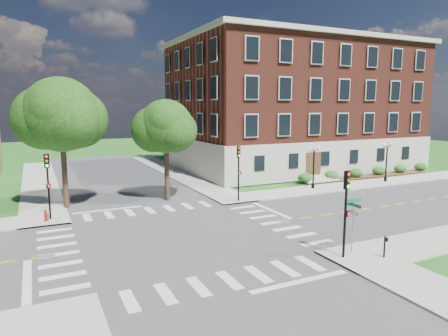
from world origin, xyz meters
name	(u,v)px	position (x,y,z in m)	size (l,w,h in m)	color
ground	(180,237)	(0.00, 0.00, 0.00)	(160.00, 160.00, 0.00)	#1F5919
road_ew	(180,237)	(0.00, 0.00, 0.01)	(90.00, 12.00, 0.01)	#3D3D3F
road_ns	(180,237)	(0.00, 0.00, 0.01)	(12.00, 90.00, 0.01)	#3D3D3F
sidewalk_ne	(262,178)	(15.38, 15.38, 0.06)	(34.00, 34.00, 0.12)	#9E9B93
crosswalk_east	(274,223)	(7.20, 0.00, 0.00)	(2.20, 10.20, 0.02)	silver
stop_bar_east	(271,210)	(8.80, 3.00, 0.00)	(0.40, 5.50, 0.00)	silver
main_building	(292,106)	(24.00, 21.99, 8.34)	(30.60, 22.40, 16.50)	#BAB8A4
shrub_row	(367,177)	(27.00, 10.80, 0.00)	(18.00, 2.00, 1.30)	#1B4F1A
tree_c	(61,115)	(-5.97, 10.73, 7.61)	(5.91, 5.91, 10.47)	black
tree_d	(166,127)	(2.32, 9.83, 6.54)	(4.64, 4.64, 8.78)	black
traffic_signal_se	(346,203)	(6.83, -7.50, 3.19)	(0.38, 0.45, 4.80)	black
traffic_signal_ne	(239,166)	(7.73, 6.59, 3.19)	(0.38, 0.46, 4.80)	black
traffic_signal_nw	(48,178)	(-7.31, 7.55, 3.19)	(0.38, 0.46, 4.80)	black
twin_lamp_west	(314,165)	(16.98, 8.11, 2.52)	(1.36, 0.36, 4.23)	black
twin_lamp_east	(387,160)	(26.52, 7.69, 2.52)	(1.36, 0.36, 4.23)	black
street_sign_pole	(354,215)	(7.79, -7.10, 2.31)	(1.10, 1.10, 3.10)	gray
push_button_post	(385,246)	(8.81, -8.50, 0.80)	(0.14, 0.21, 1.20)	black
fire_hydrant	(46,216)	(-7.61, 7.15, 0.46)	(0.35, 0.35, 0.75)	maroon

